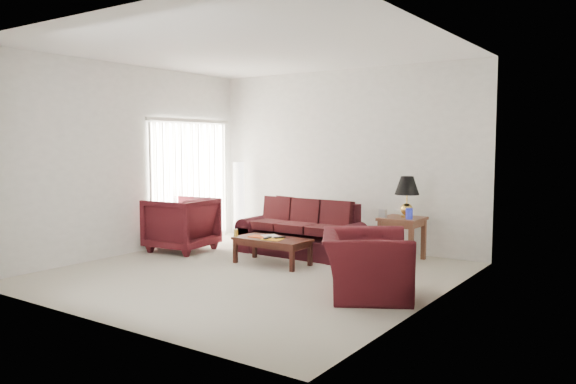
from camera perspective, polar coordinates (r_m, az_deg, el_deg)
The scene contains 19 objects.
floor at distance 7.71m, azimuth -3.63°, elevation -8.26°, with size 5.00×5.00×0.00m, color #BAB49F.
blinds at distance 10.11m, azimuth -9.88°, elevation 1.03°, with size 0.10×2.00×2.16m, color silver.
sofa at distance 8.88m, azimuth 1.22°, elevation -3.77°, with size 2.01×0.87×0.82m, color black, non-canonical shape.
throw_pillow at distance 9.69m, azimuth -0.36°, elevation -1.58°, with size 0.38×0.11×0.38m, color black.
end_table at distance 8.65m, azimuth 11.51°, elevation -4.68°, with size 0.60×0.60×0.65m, color #4D2C1A, non-canonical shape.
table_lamp at distance 8.60m, azimuth 11.98°, elevation -0.47°, with size 0.37×0.37×0.62m, color #B78E39, non-canonical shape.
clock at distance 8.53m, azimuth 9.61°, elevation -2.14°, with size 0.12×0.04×0.12m, color silver.
blue_canister at distance 8.40m, azimuth 12.21°, elevation -2.17°, with size 0.10×0.10×0.16m, color #1D27BC.
picture_frame at distance 8.86m, azimuth 11.12°, elevation -1.82°, with size 0.12×0.02×0.15m, color silver.
floor_lamp at distance 10.54m, azimuth -5.02°, elevation -0.76°, with size 0.23×0.23×1.42m, color white, non-canonical shape.
armchair_left at distance 9.36m, azimuth -10.79°, elevation -3.22°, with size 0.94×0.97×0.88m, color #3D0E13.
armchair_right at distance 6.60m, azimuth 7.88°, elevation -7.27°, with size 1.13×0.99×0.74m, color #3C0D12.
coffee_table at distance 8.22m, azimuth -1.61°, elevation -6.03°, with size 1.10×0.55×0.39m, color black, non-canonical shape.
magazine_red at distance 8.28m, azimuth -2.97°, elevation -4.54°, with size 0.27×0.20×0.02m, color #B73D12.
magazine_white at distance 8.28m, azimuth -1.78°, elevation -4.54°, with size 0.31×0.23×0.02m, color silver.
magazine_orange at distance 8.07m, azimuth -1.58°, elevation -4.79°, with size 0.28×0.21×0.02m, color gold.
remote_a at distance 8.06m, azimuth -2.10°, elevation -4.66°, with size 0.05×0.17×0.02m, color black.
remote_b at distance 8.08m, azimuth -0.87°, elevation -4.63°, with size 0.05×0.18×0.02m, color black.
yellow_glass at distance 8.38m, azimuth -5.31°, elevation -4.13°, with size 0.06×0.06×0.11m, color gold.
Camera 1 is at (4.66, -5.88, 1.77)m, focal length 35.00 mm.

